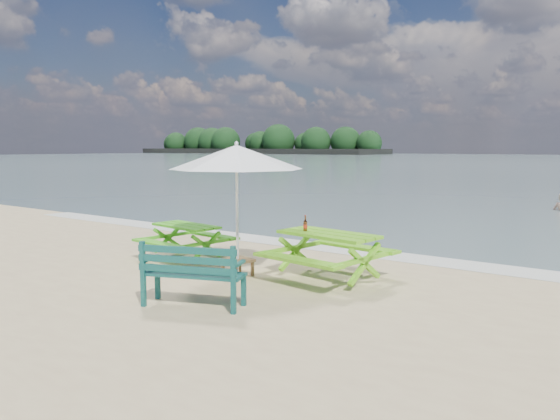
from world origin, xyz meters
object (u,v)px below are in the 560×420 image
Objects in this scene: picnic_table_right at (328,257)px; side_table at (238,267)px; beer_bottle at (305,226)px; picnic_table_left at (186,242)px; patio_umbrella at (237,157)px; park_bench at (194,287)px.

picnic_table_right is 1.61m from side_table.
picnic_table_right is 0.67m from beer_bottle.
picnic_table_left is 3.29× the size of side_table.
patio_umbrella reaches higher than side_table.
picnic_table_left is at bearing 163.91° from patio_umbrella.
picnic_table_right reaches higher than side_table.
beer_bottle reaches higher than picnic_table_right.
park_bench is at bearing -42.59° from picnic_table_left.
beer_bottle is (1.02, 0.61, -1.18)m from patio_umbrella.
picnic_table_right is (3.25, 0.15, 0.06)m from picnic_table_left.
picnic_table_left is at bearing 163.91° from side_table.
picnic_table_left is 2.56m from patio_umbrella.
park_bench is 2.62m from patio_umbrella.
picnic_table_left is 3.38m from park_bench.
picnic_table_right is 3.85× the size of side_table.
beer_bottle reaches higher than side_table.
side_table is (-1.45, -0.67, -0.23)m from picnic_table_right.
patio_umbrella is at bearing 97.13° from side_table.
park_bench is 2.81× the size of side_table.
beer_bottle reaches higher than picnic_table_left.
patio_umbrella reaches higher than park_bench.
picnic_table_right is 2.56m from park_bench.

